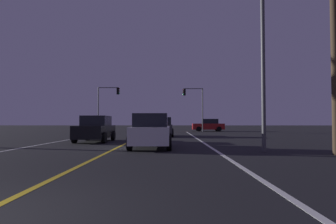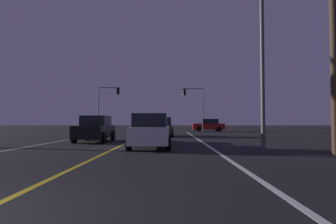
{
  "view_description": "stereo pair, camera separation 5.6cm",
  "coord_description": "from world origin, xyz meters",
  "px_view_note": "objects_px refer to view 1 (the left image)",
  "views": [
    {
      "loc": [
        2.7,
        -3.44,
        1.3
      ],
      "look_at": [
        2.4,
        26.28,
        2.32
      ],
      "focal_mm": 30.53,
      "sensor_mm": 36.0,
      "label": 1
    },
    {
      "loc": [
        2.76,
        -3.44,
        1.3
      ],
      "look_at": [
        2.4,
        26.28,
        2.32
      ],
      "focal_mm": 30.53,
      "sensor_mm": 36.0,
      "label": 2
    }
  ],
  "objects_px": {
    "car_ahead_far": "(162,127)",
    "traffic_light_near_left": "(108,99)",
    "car_lead_same_lane": "(151,131)",
    "traffic_light_near_right": "(193,100)",
    "car_oncoming": "(96,129)",
    "street_lamp_right_near": "(251,25)",
    "car_crossing_side": "(209,125)",
    "utility_pole_right": "(334,25)"
  },
  "relations": [
    {
      "from": "car_ahead_far",
      "to": "traffic_light_near_left",
      "type": "height_order",
      "value": "traffic_light_near_left"
    },
    {
      "from": "traffic_light_near_left",
      "to": "car_lead_same_lane",
      "type": "bearing_deg",
      "value": -72.53
    },
    {
      "from": "traffic_light_near_right",
      "to": "car_oncoming",
      "type": "bearing_deg",
      "value": 67.11
    },
    {
      "from": "car_lead_same_lane",
      "to": "car_ahead_far",
      "type": "bearing_deg",
      "value": -0.99
    },
    {
      "from": "traffic_light_near_right",
      "to": "street_lamp_right_near",
      "type": "bearing_deg",
      "value": 91.39
    },
    {
      "from": "car_oncoming",
      "to": "car_crossing_side",
      "type": "bearing_deg",
      "value": 153.89
    },
    {
      "from": "car_ahead_far",
      "to": "street_lamp_right_near",
      "type": "xyz_separation_m",
      "value": [
        4.34,
        -13.01,
        4.78
      ]
    },
    {
      "from": "car_lead_same_lane",
      "to": "traffic_light_near_right",
      "type": "height_order",
      "value": "traffic_light_near_right"
    },
    {
      "from": "car_crossing_side",
      "to": "car_lead_same_lane",
      "type": "bearing_deg",
      "value": 76.2
    },
    {
      "from": "car_ahead_far",
      "to": "car_crossing_side",
      "type": "bearing_deg",
      "value": -23.37
    },
    {
      "from": "traffic_light_near_right",
      "to": "car_crossing_side",
      "type": "bearing_deg",
      "value": -138.75
    },
    {
      "from": "car_ahead_far",
      "to": "traffic_light_near_right",
      "type": "relative_size",
      "value": 0.75
    },
    {
      "from": "car_ahead_far",
      "to": "traffic_light_near_left",
      "type": "relative_size",
      "value": 0.73
    },
    {
      "from": "traffic_light_near_right",
      "to": "utility_pole_right",
      "type": "relative_size",
      "value": 0.58
    },
    {
      "from": "car_crossing_side",
      "to": "street_lamp_right_near",
      "type": "xyz_separation_m",
      "value": [
        -1.63,
        -26.81,
        4.78
      ]
    },
    {
      "from": "traffic_light_near_right",
      "to": "traffic_light_near_left",
      "type": "relative_size",
      "value": 0.97
    },
    {
      "from": "car_crossing_side",
      "to": "street_lamp_right_near",
      "type": "height_order",
      "value": "street_lamp_right_near"
    },
    {
      "from": "car_oncoming",
      "to": "utility_pole_right",
      "type": "relative_size",
      "value": 0.44
    },
    {
      "from": "traffic_light_near_right",
      "to": "street_lamp_right_near",
      "type": "relative_size",
      "value": 0.64
    },
    {
      "from": "car_crossing_side",
      "to": "car_ahead_far",
      "type": "distance_m",
      "value": 15.04
    },
    {
      "from": "car_oncoming",
      "to": "traffic_light_near_right",
      "type": "relative_size",
      "value": 0.75
    },
    {
      "from": "car_lead_same_lane",
      "to": "traffic_light_near_right",
      "type": "distance_m",
      "value": 23.71
    },
    {
      "from": "car_lead_same_lane",
      "to": "utility_pole_right",
      "type": "distance_m",
      "value": 9.14
    },
    {
      "from": "car_crossing_side",
      "to": "car_lead_same_lane",
      "type": "height_order",
      "value": "same"
    },
    {
      "from": "car_crossing_side",
      "to": "utility_pole_right",
      "type": "height_order",
      "value": "utility_pole_right"
    },
    {
      "from": "street_lamp_right_near",
      "to": "car_lead_same_lane",
      "type": "bearing_deg",
      "value": -20.78
    },
    {
      "from": "car_oncoming",
      "to": "street_lamp_right_near",
      "type": "bearing_deg",
      "value": 54.1
    },
    {
      "from": "car_lead_same_lane",
      "to": "utility_pole_right",
      "type": "relative_size",
      "value": 0.44
    },
    {
      "from": "traffic_light_near_left",
      "to": "utility_pole_right",
      "type": "xyz_separation_m",
      "value": [
        14.76,
        -26.1,
        0.86
      ]
    },
    {
      "from": "car_crossing_side",
      "to": "traffic_light_near_left",
      "type": "height_order",
      "value": "traffic_light_near_left"
    },
    {
      "from": "car_ahead_far",
      "to": "utility_pole_right",
      "type": "distance_m",
      "value": 16.58
    },
    {
      "from": "car_oncoming",
      "to": "street_lamp_right_near",
      "type": "distance_m",
      "value": 11.53
    },
    {
      "from": "car_crossing_side",
      "to": "utility_pole_right",
      "type": "xyz_separation_m",
      "value": [
        1.31,
        -28.05,
        4.35
      ]
    },
    {
      "from": "car_oncoming",
      "to": "utility_pole_right",
      "type": "xyz_separation_m",
      "value": [
        11.44,
        -7.39,
        4.35
      ]
    },
    {
      "from": "traffic_light_near_right",
      "to": "street_lamp_right_near",
      "type": "xyz_separation_m",
      "value": [
        0.6,
        -24.86,
        1.4
      ]
    },
    {
      "from": "car_lead_same_lane",
      "to": "traffic_light_near_left",
      "type": "height_order",
      "value": "traffic_light_near_left"
    },
    {
      "from": "traffic_light_near_left",
      "to": "car_crossing_side",
      "type": "bearing_deg",
      "value": 8.28
    },
    {
      "from": "street_lamp_right_near",
      "to": "traffic_light_near_right",
      "type": "bearing_deg",
      "value": -88.61
    },
    {
      "from": "car_ahead_far",
      "to": "car_lead_same_lane",
      "type": "bearing_deg",
      "value": 179.01
    },
    {
      "from": "car_lead_same_lane",
      "to": "utility_pole_right",
      "type": "bearing_deg",
      "value": -111.59
    },
    {
      "from": "car_ahead_far",
      "to": "traffic_light_near_left",
      "type": "xyz_separation_m",
      "value": [
        -7.48,
        11.85,
        3.49
      ]
    },
    {
      "from": "car_ahead_far",
      "to": "street_lamp_right_near",
      "type": "relative_size",
      "value": 0.48
    }
  ]
}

